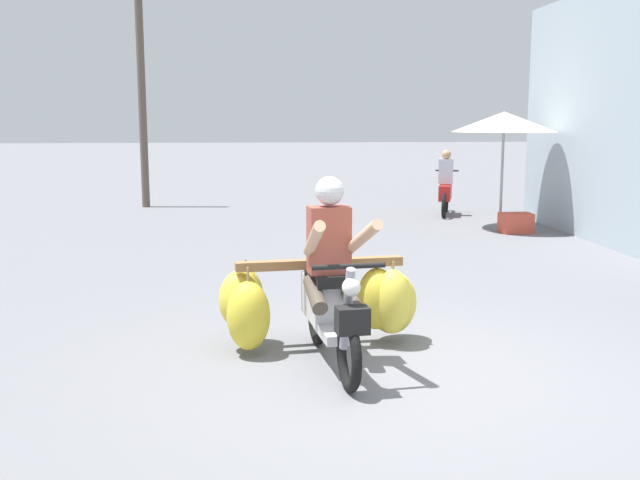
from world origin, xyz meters
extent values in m
plane|color=slate|center=(0.00, 0.00, 0.00)|extent=(120.00, 120.00, 0.00)
torus|color=black|center=(-0.46, -0.21, 0.28)|extent=(0.14, 0.57, 0.56)
torus|color=black|center=(-0.59, 0.98, 0.28)|extent=(0.14, 0.57, 0.56)
cube|color=silver|center=(-0.51, 0.28, 0.32)|extent=(0.30, 0.58, 0.08)
cube|color=silver|center=(-0.56, 0.68, 0.50)|extent=(0.35, 0.67, 0.36)
cube|color=black|center=(-0.55, 0.60, 0.72)|extent=(0.33, 0.63, 0.10)
cylinder|color=gray|center=(-0.46, -0.15, 0.62)|extent=(0.10, 0.29, 0.69)
cylinder|color=black|center=(-0.46, -0.19, 0.96)|extent=(0.56, 0.10, 0.04)
sphere|color=silver|center=(-0.45, -0.27, 0.82)|extent=(0.14, 0.14, 0.14)
cube|color=black|center=(-0.45, -0.31, 0.58)|extent=(0.26, 0.19, 0.20)
cube|color=silver|center=(-0.46, -0.21, 0.58)|extent=(0.13, 0.29, 0.04)
cube|color=olive|center=(-0.58, 0.83, 0.78)|extent=(1.50, 0.27, 0.08)
cube|color=olive|center=(-0.60, 1.01, 0.75)|extent=(1.35, 0.23, 0.06)
ellipsoid|color=yellow|center=(0.08, 0.82, 0.42)|extent=(0.38, 0.36, 0.59)
cylinder|color=#998459|center=(0.08, 0.82, 0.74)|extent=(0.02, 0.02, 0.10)
ellipsoid|color=yellow|center=(0.11, 1.01, 0.37)|extent=(0.52, 0.48, 0.58)
cylinder|color=#998459|center=(0.11, 1.01, 0.71)|extent=(0.02, 0.02, 0.16)
ellipsoid|color=yellow|center=(-1.23, 1.04, 0.40)|extent=(0.34, 0.30, 0.62)
cylinder|color=#998459|center=(-1.23, 1.04, 0.73)|extent=(0.02, 0.02, 0.11)
ellipsoid|color=yellow|center=(-1.28, 0.85, 0.46)|extent=(0.49, 0.47, 0.53)
cylinder|color=#998459|center=(-1.28, 0.85, 0.74)|extent=(0.02, 0.02, 0.09)
ellipsoid|color=gold|center=(-1.21, 0.68, 0.36)|extent=(0.41, 0.38, 0.61)
cylinder|color=#998459|center=(-1.21, 0.68, 0.71)|extent=(0.02, 0.02, 0.15)
ellipsoid|color=gold|center=(-0.05, 0.91, 0.43)|extent=(0.42, 0.39, 0.57)
cylinder|color=#998459|center=(-0.05, 0.91, 0.74)|extent=(0.02, 0.02, 0.11)
cube|color=#994738|center=(-0.54, 0.48, 1.05)|extent=(0.36, 0.26, 0.56)
sphere|color=silver|center=(-0.53, 0.46, 1.46)|extent=(0.24, 0.24, 0.24)
cylinder|color=tan|center=(-0.30, 0.17, 1.11)|extent=(0.22, 0.72, 0.39)
cylinder|color=tan|center=(-0.69, 0.12, 1.11)|extent=(0.12, 0.72, 0.39)
cylinder|color=#4C4238|center=(-0.38, 0.38, 0.62)|extent=(0.18, 0.45, 0.27)
cylinder|color=#4C4238|center=(-0.66, 0.35, 0.62)|extent=(0.18, 0.45, 0.27)
torus|color=black|center=(3.16, 10.39, 0.26)|extent=(0.23, 0.52, 0.52)
torus|color=black|center=(2.82, 9.35, 0.26)|extent=(0.23, 0.52, 0.52)
cube|color=red|center=(2.96, 9.77, 0.50)|extent=(0.50, 0.93, 0.32)
cylinder|color=black|center=(3.14, 10.35, 0.92)|extent=(0.49, 0.19, 0.04)
cube|color=#B2B7C6|center=(2.95, 9.76, 0.95)|extent=(0.35, 0.28, 0.52)
sphere|color=tan|center=(2.96, 9.77, 1.30)|extent=(0.20, 0.20, 0.20)
cylinder|color=#99999E|center=(3.47, 7.72, 0.95)|extent=(0.05, 0.05, 1.91)
cone|color=beige|center=(3.47, 7.72, 1.99)|extent=(1.92, 1.92, 0.37)
cube|color=#CC4C38|center=(3.61, 7.27, 0.18)|extent=(0.56, 0.40, 0.36)
cylinder|color=brown|center=(-3.64, 11.95, 2.61)|extent=(0.18, 0.18, 5.23)
camera|label=1|loc=(-1.17, -5.47, 2.04)|focal=41.05mm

